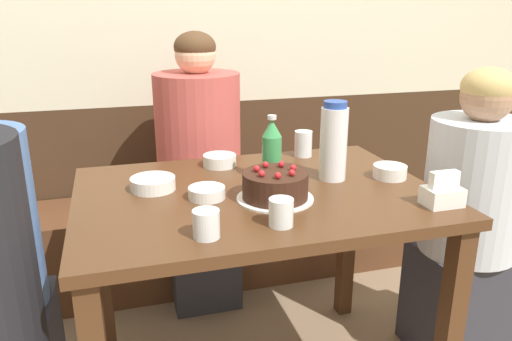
{
  "coord_description": "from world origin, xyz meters",
  "views": [
    {
      "loc": [
        -0.42,
        -1.44,
        1.32
      ],
      "look_at": [
        0.01,
        0.05,
        0.82
      ],
      "focal_mm": 35.0,
      "sensor_mm": 36.0,
      "label": 1
    }
  ],
  "objects_px": {
    "water_pitcher": "(334,142)",
    "glass_water_tall": "(206,224)",
    "soju_bottle": "(272,149)",
    "bowl_rice_small": "(207,193)",
    "glass_shot_small": "(303,144)",
    "person_pale_blue_shirt": "(200,176)",
    "bowl_soup_white": "(153,184)",
    "bowl_side_dish": "(220,160)",
    "bowl_sauce_shallow": "(390,172)",
    "birthday_cake": "(275,186)",
    "person_grey_tee": "(469,225)",
    "glass_tumbler_short": "(281,212)",
    "bench_seat": "(210,238)",
    "napkin_holder": "(443,193)"
  },
  "relations": [
    {
      "from": "bowl_side_dish",
      "to": "person_pale_blue_shirt",
      "type": "bearing_deg",
      "value": 92.06
    },
    {
      "from": "birthday_cake",
      "to": "glass_shot_small",
      "type": "distance_m",
      "value": 0.49
    },
    {
      "from": "napkin_holder",
      "to": "bench_seat",
      "type": "bearing_deg",
      "value": 113.95
    },
    {
      "from": "birthday_cake",
      "to": "bowl_sauce_shallow",
      "type": "xyz_separation_m",
      "value": [
        0.44,
        0.08,
        -0.02
      ]
    },
    {
      "from": "glass_water_tall",
      "to": "glass_shot_small",
      "type": "height_order",
      "value": "glass_shot_small"
    },
    {
      "from": "water_pitcher",
      "to": "bowl_sauce_shallow",
      "type": "relative_size",
      "value": 2.34
    },
    {
      "from": "bowl_rice_small",
      "to": "bowl_side_dish",
      "type": "relative_size",
      "value": 0.93
    },
    {
      "from": "napkin_holder",
      "to": "glass_tumbler_short",
      "type": "height_order",
      "value": "napkin_holder"
    },
    {
      "from": "glass_tumbler_short",
      "to": "glass_shot_small",
      "type": "height_order",
      "value": "glass_shot_small"
    },
    {
      "from": "bowl_rice_small",
      "to": "birthday_cake",
      "type": "bearing_deg",
      "value": -19.08
    },
    {
      "from": "bowl_sauce_shallow",
      "to": "glass_tumbler_short",
      "type": "distance_m",
      "value": 0.56
    },
    {
      "from": "bowl_sauce_shallow",
      "to": "bowl_soup_white",
      "type": "bearing_deg",
      "value": 172.27
    },
    {
      "from": "water_pitcher",
      "to": "glass_water_tall",
      "type": "height_order",
      "value": "water_pitcher"
    },
    {
      "from": "bowl_soup_white",
      "to": "bowl_side_dish",
      "type": "height_order",
      "value": "bowl_side_dish"
    },
    {
      "from": "birthday_cake",
      "to": "person_grey_tee",
      "type": "relative_size",
      "value": 0.21
    },
    {
      "from": "person_pale_blue_shirt",
      "to": "person_grey_tee",
      "type": "distance_m",
      "value": 1.13
    },
    {
      "from": "bowl_soup_white",
      "to": "water_pitcher",
      "type": "bearing_deg",
      "value": -5.99
    },
    {
      "from": "person_grey_tee",
      "to": "napkin_holder",
      "type": "bearing_deg",
      "value": 37.42
    },
    {
      "from": "glass_shot_small",
      "to": "person_grey_tee",
      "type": "xyz_separation_m",
      "value": [
        0.54,
        -0.34,
        -0.27
      ]
    },
    {
      "from": "bowl_rice_small",
      "to": "bowl_soup_white",
      "type": "bearing_deg",
      "value": 141.04
    },
    {
      "from": "bowl_side_dish",
      "to": "glass_tumbler_short",
      "type": "distance_m",
      "value": 0.57
    },
    {
      "from": "bowl_side_dish",
      "to": "bench_seat",
      "type": "bearing_deg",
      "value": 83.94
    },
    {
      "from": "glass_shot_small",
      "to": "bowl_rice_small",
      "type": "bearing_deg",
      "value": -142.55
    },
    {
      "from": "bowl_sauce_shallow",
      "to": "person_pale_blue_shirt",
      "type": "xyz_separation_m",
      "value": [
        -0.55,
        0.67,
        -0.18
      ]
    },
    {
      "from": "bowl_rice_small",
      "to": "bowl_side_dish",
      "type": "xyz_separation_m",
      "value": [
        0.11,
        0.31,
        0.0
      ]
    },
    {
      "from": "water_pitcher",
      "to": "glass_shot_small",
      "type": "bearing_deg",
      "value": 88.75
    },
    {
      "from": "water_pitcher",
      "to": "glass_water_tall",
      "type": "distance_m",
      "value": 0.61
    },
    {
      "from": "glass_shot_small",
      "to": "napkin_holder",
      "type": "bearing_deg",
      "value": -71.04
    },
    {
      "from": "glass_water_tall",
      "to": "person_grey_tee",
      "type": "distance_m",
      "value": 1.11
    },
    {
      "from": "bowl_rice_small",
      "to": "glass_water_tall",
      "type": "bearing_deg",
      "value": -101.12
    },
    {
      "from": "bowl_side_dish",
      "to": "glass_water_tall",
      "type": "relative_size",
      "value": 1.65
    },
    {
      "from": "water_pitcher",
      "to": "person_pale_blue_shirt",
      "type": "bearing_deg",
      "value": 119.21
    },
    {
      "from": "water_pitcher",
      "to": "bowl_sauce_shallow",
      "type": "distance_m",
      "value": 0.23
    },
    {
      "from": "glass_tumbler_short",
      "to": "person_pale_blue_shirt",
      "type": "xyz_separation_m",
      "value": [
        -0.06,
        0.94,
        -0.2
      ]
    },
    {
      "from": "person_pale_blue_shirt",
      "to": "bowl_rice_small",
      "type": "bearing_deg",
      "value": -7.83
    },
    {
      "from": "water_pitcher",
      "to": "napkin_holder",
      "type": "bearing_deg",
      "value": -55.83
    },
    {
      "from": "person_grey_tee",
      "to": "bowl_side_dish",
      "type": "bearing_deg",
      "value": -19.02
    },
    {
      "from": "bowl_sauce_shallow",
      "to": "glass_tumbler_short",
      "type": "relative_size",
      "value": 1.49
    },
    {
      "from": "water_pitcher",
      "to": "person_grey_tee",
      "type": "relative_size",
      "value": 0.24
    },
    {
      "from": "bowl_rice_small",
      "to": "person_pale_blue_shirt",
      "type": "height_order",
      "value": "person_pale_blue_shirt"
    },
    {
      "from": "birthday_cake",
      "to": "bowl_side_dish",
      "type": "height_order",
      "value": "birthday_cake"
    },
    {
      "from": "soju_bottle",
      "to": "glass_tumbler_short",
      "type": "distance_m",
      "value": 0.39
    },
    {
      "from": "water_pitcher",
      "to": "person_pale_blue_shirt",
      "type": "xyz_separation_m",
      "value": [
        -0.35,
        0.63,
        -0.29
      ]
    },
    {
      "from": "glass_water_tall",
      "to": "glass_shot_small",
      "type": "bearing_deg",
      "value": 50.72
    },
    {
      "from": "bench_seat",
      "to": "glass_tumbler_short",
      "type": "height_order",
      "value": "glass_tumbler_short"
    },
    {
      "from": "person_pale_blue_shirt",
      "to": "glass_shot_small",
      "type": "bearing_deg",
      "value": 46.26
    },
    {
      "from": "glass_tumbler_short",
      "to": "bowl_rice_small",
      "type": "bearing_deg",
      "value": 120.66
    },
    {
      "from": "soju_bottle",
      "to": "bowl_rice_small",
      "type": "height_order",
      "value": "soju_bottle"
    },
    {
      "from": "birthday_cake",
      "to": "bowl_soup_white",
      "type": "bearing_deg",
      "value": 151.33
    },
    {
      "from": "water_pitcher",
      "to": "soju_bottle",
      "type": "distance_m",
      "value": 0.21
    }
  ]
}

